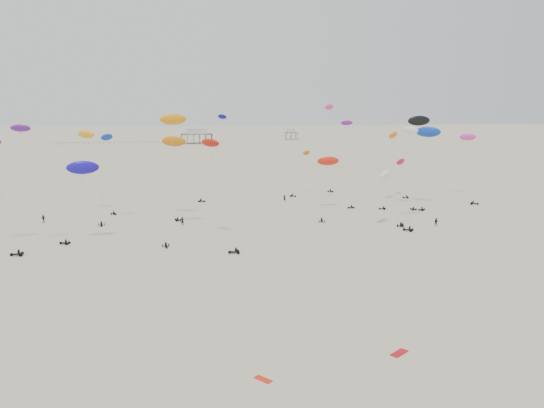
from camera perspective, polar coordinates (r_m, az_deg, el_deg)
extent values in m
plane|color=beige|center=(211.03, -4.70, 3.67)|extent=(900.00, 900.00, 0.00)
cube|color=brown|center=(359.50, -8.11, 7.45)|extent=(21.00, 13.00, 0.30)
cube|color=silver|center=(359.41, -8.11, 7.73)|extent=(14.00, 8.40, 3.20)
cube|color=#B2B2AD|center=(359.33, -8.12, 8.01)|extent=(15.00, 9.00, 0.30)
cube|color=brown|center=(396.65, 2.08, 7.69)|extent=(9.00, 7.00, 0.30)
cube|color=silver|center=(396.58, 2.08, 7.88)|extent=(5.60, 4.20, 2.40)
cube|color=#B2B2AD|center=(396.52, 2.08, 8.08)|extent=(6.00, 4.50, 0.30)
cube|color=black|center=(362.78, -16.38, 6.41)|extent=(80.00, 0.10, 0.10)
cylinder|color=gray|center=(159.88, 7.19, 5.02)|extent=(0.03, 0.03, 20.54)
ellipsoid|color=#8B1A92|center=(162.88, 8.04, 8.64)|extent=(3.77, 1.72, 1.87)
cylinder|color=gray|center=(103.49, -26.99, 1.32)|extent=(0.03, 0.03, 21.38)
ellipsoid|color=#5E1889|center=(102.73, -25.43, 7.38)|extent=(3.66, 2.02, 1.72)
cylinder|color=gray|center=(135.13, 7.31, 5.03)|extent=(0.03, 0.03, 25.32)
ellipsoid|color=#F73A9C|center=(137.94, 6.16, 10.34)|extent=(3.48, 3.08, 1.69)
cylinder|color=gray|center=(119.41, -17.61, 2.37)|extent=(0.03, 0.03, 17.99)
ellipsoid|color=#0E3BBC|center=(120.94, -17.34, 6.88)|extent=(3.07, 3.48, 1.69)
cylinder|color=gray|center=(103.03, -10.94, 2.47)|extent=(0.03, 0.03, 25.57)
ellipsoid|color=orange|center=(109.37, -10.59, 8.95)|extent=(5.61, 2.75, 2.67)
cylinder|color=gray|center=(135.09, 15.23, 3.50)|extent=(0.03, 0.03, 18.70)
ellipsoid|color=white|center=(136.60, 14.61, 7.68)|extent=(4.08, 4.44, 2.19)
cylinder|color=gray|center=(130.72, -18.01, 2.97)|extent=(0.03, 0.03, 18.56)
ellipsoid|color=#FFAB15|center=(132.30, -19.38, 7.08)|extent=(5.08, 4.14, 2.38)
cylinder|color=gray|center=(150.49, 2.99, 3.20)|extent=(0.03, 0.03, 12.47)
ellipsoid|color=orange|center=(152.45, 3.72, 5.52)|extent=(3.03, 2.72, 1.48)
cylinder|color=gray|center=(120.40, -10.33, 2.37)|extent=(0.03, 0.03, 16.36)
ellipsoid|color=orange|center=(121.78, -10.52, 6.66)|extent=(6.11, 4.03, 2.83)
cylinder|color=gray|center=(152.58, 13.94, 2.51)|extent=(0.03, 0.03, 9.65)
ellipsoid|color=red|center=(154.38, 13.67, 4.44)|extent=(4.58, 4.50, 2.27)
cylinder|color=gray|center=(103.25, -27.06, 0.56)|extent=(0.03, 0.03, 19.77)
cylinder|color=gray|center=(141.61, -6.49, 4.80)|extent=(0.03, 0.03, 22.00)
ellipsoid|color=#0C0A8D|center=(142.28, -5.38, 9.33)|extent=(3.20, 3.49, 1.63)
cylinder|color=gray|center=(96.25, -5.40, 0.87)|extent=(0.03, 0.03, 20.94)
ellipsoid|color=#B91A0D|center=(101.00, -6.65, 6.55)|extent=(4.32, 4.13, 2.06)
cylinder|color=gray|center=(104.24, -20.53, -0.31)|extent=(0.03, 0.03, 12.97)
ellipsoid|color=#1A0DAE|center=(103.50, -19.70, 3.71)|extent=(6.00, 2.76, 2.77)
cylinder|color=gray|center=(152.75, 20.59, 3.49)|extent=(0.03, 0.03, 21.10)
ellipsoid|color=#ED37C4|center=(159.37, 20.32, 6.78)|extent=(4.90, 2.43, 2.32)
cylinder|color=gray|center=(136.87, 15.69, 3.39)|extent=(0.03, 0.03, 18.84)
ellipsoid|color=#0E39B8|center=(139.97, 16.44, 7.45)|extent=(6.48, 5.35, 3.08)
cylinder|color=gray|center=(114.70, 12.92, 0.26)|extent=(0.03, 0.03, 9.84)
ellipsoid|color=white|center=(113.96, 12.11, 3.04)|extent=(5.13, 5.46, 2.70)
cylinder|color=gray|center=(137.47, 12.37, 3.39)|extent=(0.03, 0.03, 19.58)
ellipsoid|color=orange|center=(142.11, 12.90, 7.24)|extent=(4.92, 5.21, 2.48)
cylinder|color=gray|center=(123.78, 5.73, 1.47)|extent=(0.03, 0.03, 18.41)
ellipsoid|color=red|center=(130.56, 6.05, 4.63)|extent=(5.49, 2.25, 2.75)
cylinder|color=gray|center=(114.63, 15.01, 3.03)|extent=(0.03, 0.03, 22.58)
ellipsoid|color=black|center=(118.56, 15.53, 8.63)|extent=(4.97, 1.67, 2.39)
imported|color=black|center=(115.48, -9.61, -2.24)|extent=(0.91, 0.76, 2.15)
imported|color=black|center=(118.38, 17.23, -2.25)|extent=(1.13, 0.91, 2.01)
imported|color=black|center=(126.75, -23.36, -1.82)|extent=(1.35, 1.06, 2.03)
imported|color=black|center=(141.52, 1.35, 0.28)|extent=(0.97, 0.94, 2.20)
cube|color=#BA0B14|center=(58.66, 13.52, -15.35)|extent=(2.31, 2.02, 0.08)
cube|color=red|center=(52.41, -0.95, -18.37)|extent=(1.72, 1.81, 0.07)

